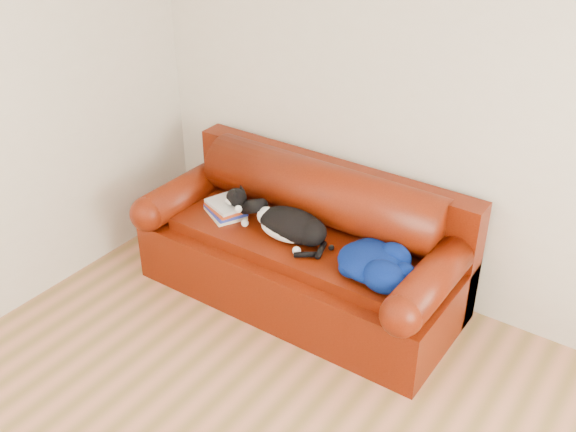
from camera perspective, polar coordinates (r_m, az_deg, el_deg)
name	(u,v)px	position (r m, az deg, el deg)	size (l,w,h in m)	color
room_shell	(283,211)	(2.24, -0.39, 0.46)	(4.52, 4.02, 2.61)	beige
sofa_base	(300,266)	(4.47, 1.06, -4.29)	(2.10, 0.90, 0.50)	#3D0A02
sofa_back	(321,212)	(4.48, 2.82, 0.37)	(2.10, 1.01, 0.88)	#3D0A02
book_stack	(226,208)	(4.52, -5.28, 0.64)	(0.34, 0.31, 0.10)	beige
cat	(290,226)	(4.22, 0.20, -0.83)	(0.68, 0.31, 0.25)	black
blanket	(376,262)	(3.96, 7.45, -3.88)	(0.56, 0.56, 0.17)	#020B44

